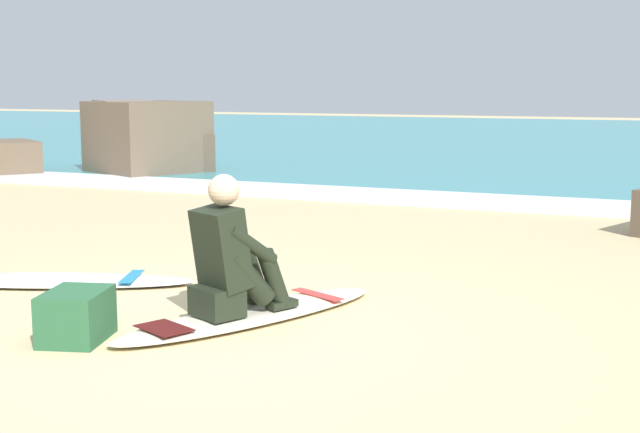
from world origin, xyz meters
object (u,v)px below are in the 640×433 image
object	(u,v)px
beach_bag	(76,316)
surfer_seated	(231,261)
surfboard_main	(251,314)
surfboard_spare_near	(53,280)

from	to	relation	value
beach_bag	surfer_seated	bearing A→B (deg)	46.07
surfer_seated	beach_bag	xyz separation A→B (m)	(-0.71, -0.74, -0.28)
surfboard_main	surfboard_spare_near	xyz separation A→B (m)	(-1.97, 0.29, -0.00)
surfer_seated	surfboard_spare_near	distance (m)	1.99
surfboard_main	beach_bag	size ratio (longest dim) A/B	4.63
surfboard_spare_near	beach_bag	distance (m)	1.68
surfer_seated	beach_bag	distance (m)	1.06
surfboard_main	surfboard_spare_near	size ratio (longest dim) A/B	0.96
surfboard_main	surfer_seated	world-z (taller)	surfer_seated
surfer_seated	beach_bag	bearing A→B (deg)	-133.93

